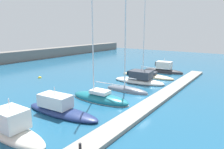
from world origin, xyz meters
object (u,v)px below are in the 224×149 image
at_px(motorboat_navy_third, 59,108).
at_px(mooring_buoy_yellow, 40,78).
at_px(motorboat_white_sixth, 139,79).
at_px(sailboat_sand_seventh, 147,76).
at_px(dock_bollard, 80,146).
at_px(sailboat_slate_fifth, 127,89).
at_px(sailboat_teal_fourth, 100,98).
at_px(motorboat_charcoal_eighth, 163,70).
at_px(motorboat_ivory_second, 11,129).

bearing_deg(motorboat_navy_third, mooring_buoy_yellow, -34.36).
xyz_separation_m(motorboat_white_sixth, sailboat_sand_seventh, (4.46, 0.72, -0.27)).
bearing_deg(mooring_buoy_yellow, dock_bollard, -119.35).
height_order(motorboat_navy_third, motorboat_white_sixth, motorboat_white_sixth).
distance_m(sailboat_slate_fifth, sailboat_sand_seventh, 9.88).
xyz_separation_m(motorboat_white_sixth, mooring_buoy_yellow, (-7.45, 15.92, -0.51)).
bearing_deg(dock_bollard, sailboat_teal_fourth, 31.59).
distance_m(sailboat_teal_fourth, motorboat_charcoal_eighth, 20.36).
bearing_deg(motorboat_navy_third, motorboat_ivory_second, 87.77).
bearing_deg(sailboat_sand_seventh, motorboat_charcoal_eighth, -101.18).
bearing_deg(sailboat_slate_fifth, sailboat_sand_seventh, -83.69).
distance_m(motorboat_charcoal_eighth, dock_bollard, 30.21).
xyz_separation_m(motorboat_ivory_second, sailboat_teal_fourth, (10.67, -0.63, -0.20)).
bearing_deg(motorboat_white_sixth, sailboat_slate_fifth, 93.68).
relative_size(mooring_buoy_yellow, dock_bollard, 1.41).
relative_size(sailboat_teal_fourth, sailboat_slate_fifth, 1.29).
bearing_deg(motorboat_white_sixth, motorboat_charcoal_eighth, -96.39).
xyz_separation_m(sailboat_sand_seventh, mooring_buoy_yellow, (-11.91, 15.20, -0.24)).
relative_size(motorboat_ivory_second, sailboat_teal_fourth, 0.49).
bearing_deg(motorboat_charcoal_eighth, mooring_buoy_yellow, 42.37).
distance_m(motorboat_white_sixth, dock_bollard, 20.59).
distance_m(motorboat_ivory_second, sailboat_sand_seventh, 25.56).
xyz_separation_m(motorboat_ivory_second, motorboat_charcoal_eighth, (31.03, -0.59, 0.01)).
xyz_separation_m(motorboat_ivory_second, motorboat_navy_third, (5.20, 0.28, 0.01)).
height_order(motorboat_ivory_second, sailboat_sand_seventh, sailboat_sand_seventh).
distance_m(motorboat_white_sixth, mooring_buoy_yellow, 17.58).
xyz_separation_m(sailboat_teal_fourth, sailboat_slate_fifth, (5.13, -0.68, -0.06)).
height_order(motorboat_ivory_second, sailboat_teal_fourth, sailboat_teal_fourth).
bearing_deg(sailboat_slate_fifth, motorboat_ivory_second, 82.39).
relative_size(motorboat_navy_third, sailboat_teal_fourth, 0.56).
bearing_deg(motorboat_navy_third, sailboat_teal_fourth, -104.72).
distance_m(sailboat_teal_fourth, mooring_buoy_yellow, 16.37).
xyz_separation_m(sailboat_teal_fourth, motorboat_white_sixth, (10.43, 0.18, 0.15)).
relative_size(sailboat_teal_fourth, motorboat_white_sixth, 1.86).
bearing_deg(mooring_buoy_yellow, sailboat_sand_seventh, -51.91).
xyz_separation_m(sailboat_sand_seventh, dock_bollard, (-24.18, -6.62, 0.34)).
bearing_deg(sailboat_sand_seventh, motorboat_navy_third, 87.74).
bearing_deg(sailboat_teal_fourth, motorboat_ivory_second, 83.10).
bearing_deg(motorboat_ivory_second, sailboat_teal_fourth, -94.96).
bearing_deg(sailboat_slate_fifth, sailboat_teal_fourth, 79.60).
xyz_separation_m(motorboat_navy_third, sailboat_slate_fifth, (10.61, -1.59, -0.28)).
height_order(sailboat_teal_fourth, motorboat_white_sixth, sailboat_teal_fourth).
bearing_deg(mooring_buoy_yellow, motorboat_white_sixth, -64.90).
distance_m(motorboat_navy_third, sailboat_sand_seventh, 20.36).
relative_size(sailboat_sand_seventh, motorboat_charcoal_eighth, 1.86).
height_order(motorboat_navy_third, dock_bollard, motorboat_navy_third).
xyz_separation_m(motorboat_navy_third, sailboat_sand_seventh, (20.36, -0.01, -0.33)).
height_order(sailboat_sand_seventh, mooring_buoy_yellow, sailboat_sand_seventh).
distance_m(motorboat_ivory_second, motorboat_white_sixth, 21.10).
distance_m(sailboat_teal_fourth, sailboat_slate_fifth, 5.18).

